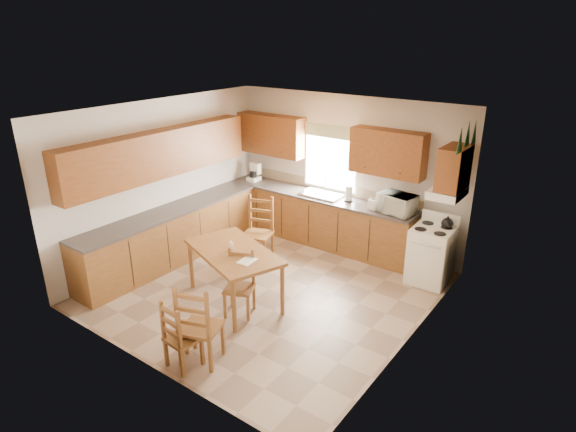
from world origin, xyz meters
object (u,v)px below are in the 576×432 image
Objects in this scene: microwave at (397,204)px; chair_far_left at (257,230)px; dining_table at (234,276)px; chair_near_right at (200,323)px; chair_far_right at (239,284)px; chair_near_left at (182,334)px; stove at (430,256)px.

microwave is 0.49× the size of chair_far_left.
dining_table is 1.44× the size of chair_near_right.
chair_near_right is at bearing -98.03° from chair_far_right.
chair_near_right reaches higher than chair_near_left.
dining_table is 1.36m from chair_far_left.
chair_far_right is at bearing -76.76° from chair_far_left.
chair_far_left reaches higher than chair_near_right.
chair_near_left is at bearing -85.81° from chair_far_left.
chair_far_right reaches higher than stove.
microwave is at bearing -121.32° from chair_near_right.
dining_table is 0.36m from chair_far_right.
chair_near_left is (-1.58, -3.69, -0.00)m from stove.
chair_far_left is 1.68m from chair_far_right.
microwave is 0.51× the size of chair_near_right.
chair_far_left reaches higher than dining_table.
chair_near_right is (-0.75, -3.73, -0.55)m from microwave.
chair_near_left is at bearing -105.15° from chair_far_right.
chair_near_right is at bearing -93.11° from microwave.
chair_far_right is (-1.06, -2.69, -0.62)m from microwave.
chair_near_right is at bearing -112.98° from chair_near_left.
stove is at bearing -108.48° from chair_near_left.
chair_near_left is at bearing -50.69° from dining_table.
chair_near_right is (-1.48, -3.50, 0.09)m from stove.
microwave is at bearing 43.66° from chair_far_right.
chair_near_right is at bearing -114.55° from stove.
microwave reaches higher than chair_far_right.
chair_near_left is (0.50, -1.45, 0.03)m from dining_table.
stove is 1.62× the size of microwave.
microwave is 3.84m from chair_near_right.
microwave is (-0.73, 0.23, 0.64)m from stove.
stove is 0.58× the size of dining_table.
stove is 4.02m from chair_near_left.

